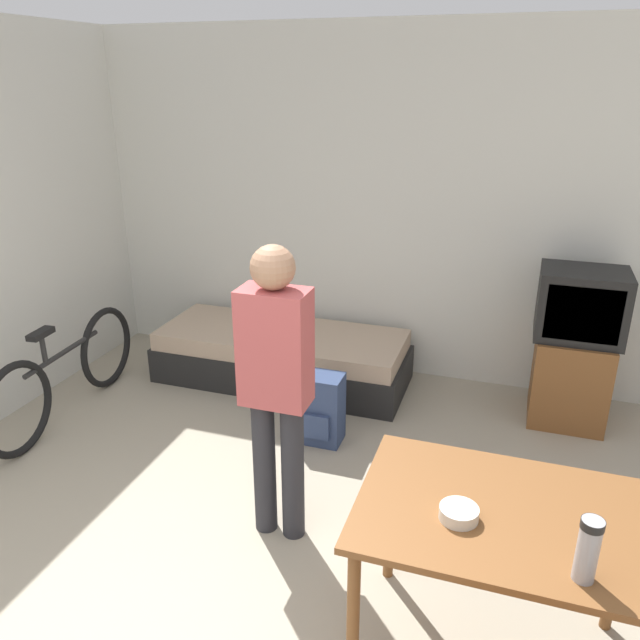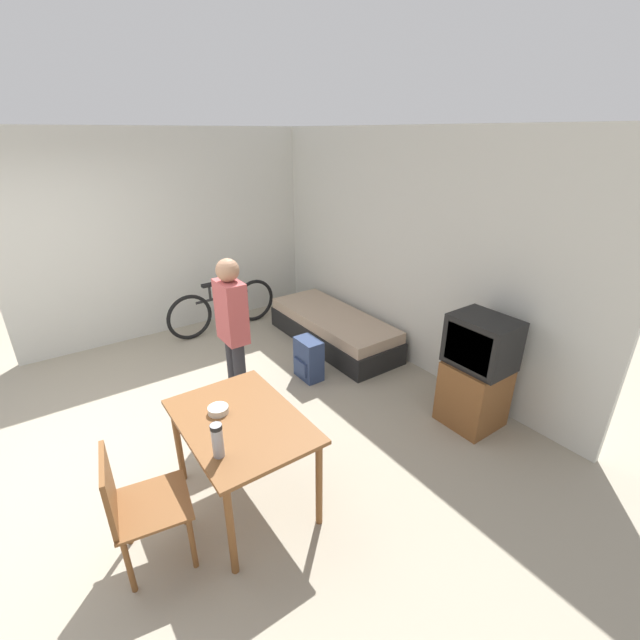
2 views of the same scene
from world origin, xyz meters
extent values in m
cube|color=silver|center=(0.00, 3.53, 1.35)|extent=(5.35, 0.06, 2.70)
cube|color=black|center=(-0.49, 3.03, 0.14)|extent=(2.00, 0.77, 0.28)
cube|color=tan|center=(-0.49, 3.03, 0.35)|extent=(1.94, 0.75, 0.14)
cube|color=brown|center=(1.67, 3.11, 0.32)|extent=(0.50, 0.51, 0.64)
cube|color=black|center=(1.67, 3.11, 0.88)|extent=(0.57, 0.43, 0.48)
cube|color=black|center=(1.67, 2.90, 0.88)|extent=(0.47, 0.01, 0.37)
cube|color=brown|center=(1.30, 0.87, 0.74)|extent=(1.12, 0.79, 0.03)
cylinder|color=brown|center=(0.80, 0.53, 0.36)|extent=(0.05, 0.05, 0.73)
cylinder|color=brown|center=(0.80, 1.20, 0.36)|extent=(0.05, 0.05, 0.73)
cylinder|color=brown|center=(1.80, 1.20, 0.36)|extent=(0.05, 0.05, 0.73)
torus|color=black|center=(-1.77, 2.52, 0.32)|extent=(0.09, 0.64, 0.64)
torus|color=black|center=(-1.71, 1.51, 0.32)|extent=(0.09, 0.64, 0.64)
cylinder|color=black|center=(-1.74, 2.02, 0.49)|extent=(0.08, 0.79, 0.04)
cylinder|color=black|center=(-1.73, 1.84, 0.59)|extent=(0.04, 0.04, 0.20)
cube|color=black|center=(-1.73, 1.84, 0.71)|extent=(0.09, 0.20, 0.04)
cylinder|color=#28282D|center=(0.09, 1.34, 0.40)|extent=(0.12, 0.12, 0.79)
cylinder|color=#28282D|center=(0.25, 1.34, 0.40)|extent=(0.12, 0.12, 0.79)
cube|color=#B24C4C|center=(0.17, 1.34, 1.09)|extent=(0.34, 0.20, 0.59)
sphere|color=#A87A5B|center=(0.17, 1.34, 1.49)|extent=(0.21, 0.21, 0.21)
cylinder|color=#99999E|center=(1.56, 0.60, 0.88)|extent=(0.07, 0.07, 0.24)
cylinder|color=black|center=(1.56, 0.60, 0.98)|extent=(0.08, 0.08, 0.03)
cylinder|color=beige|center=(1.14, 0.77, 0.78)|extent=(0.15, 0.15, 0.05)
cube|color=navy|center=(0.07, 2.27, 0.24)|extent=(0.34, 0.21, 0.49)
cube|color=navy|center=(0.07, 2.15, 0.17)|extent=(0.23, 0.03, 0.17)
camera|label=1|loc=(1.24, -1.21, 2.31)|focal=35.00mm
camera|label=2|loc=(3.66, -0.10, 2.64)|focal=24.00mm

